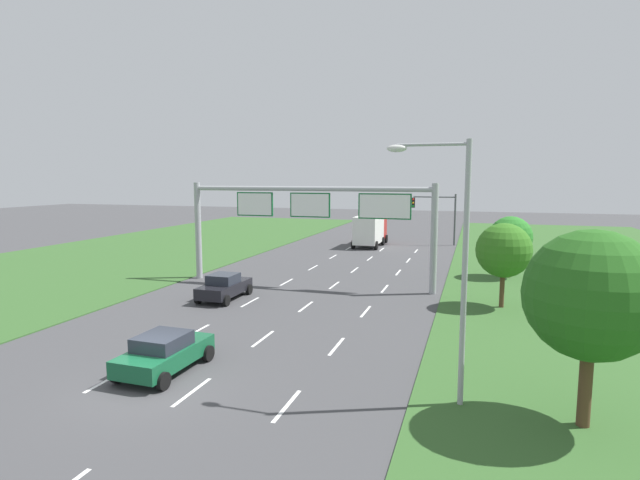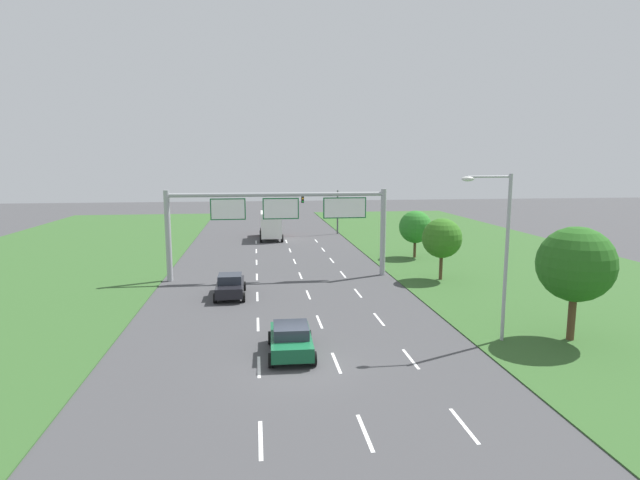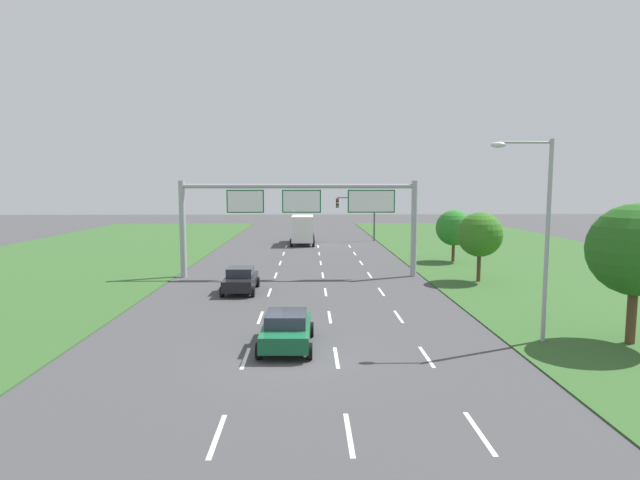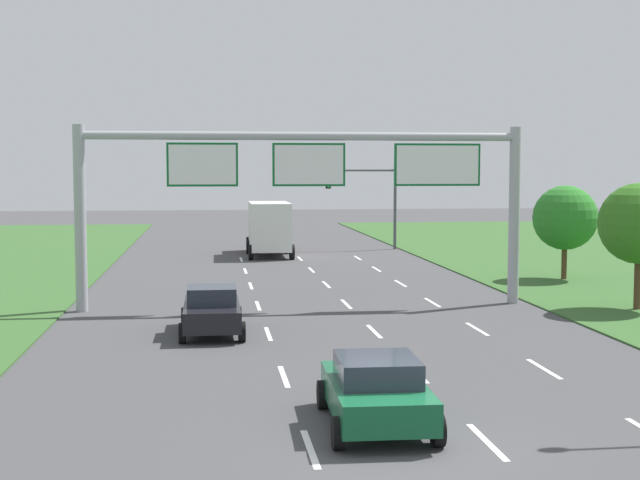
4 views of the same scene
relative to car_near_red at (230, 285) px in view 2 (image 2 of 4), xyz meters
The scene contains 14 objects.
ground_plane 12.78m from the car_near_red, 73.76° to the right, with size 200.00×200.00×0.00m, color #424244.
grass_verge_right 24.68m from the car_near_red, ahead, with size 24.00×120.00×0.06m, color #335B28.
lane_dashes_inner_left 3.80m from the car_near_red, 60.80° to the right, with size 0.14×56.40×0.01m.
lane_dashes_inner_right 6.28m from the car_near_red, 31.45° to the right, with size 0.14×56.40×0.01m.
lane_dashes_slip 9.43m from the car_near_red, 20.24° to the right, with size 0.14×56.40×0.01m.
car_near_red is the anchor object (origin of this frame).
car_lead_silver 11.46m from the car_near_red, 73.01° to the right, with size 2.25×4.07×1.49m.
box_truck 26.38m from the car_near_red, 82.12° to the left, with size 2.74×7.18×3.31m.
sign_gantry 7.69m from the car_near_red, 53.51° to the left, with size 17.24×0.44×7.00m.
traffic_light_mast 31.23m from the car_near_red, 70.59° to the left, with size 4.76×0.49×5.60m.
street_lamp 17.89m from the car_near_red, 37.50° to the right, with size 2.61×0.32×8.50m.
roadside_tree_near 21.03m from the car_near_red, 31.79° to the right, with size 3.79×3.79×5.90m.
roadside_tree_mid 16.43m from the car_near_red, ahead, with size 3.06×3.06×4.84m.
roadside_tree_far 20.82m from the car_near_red, 35.30° to the left, with size 3.10×3.10×4.57m.
Camera 2 is at (-1.78, -21.31, 8.98)m, focal length 28.00 mm.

